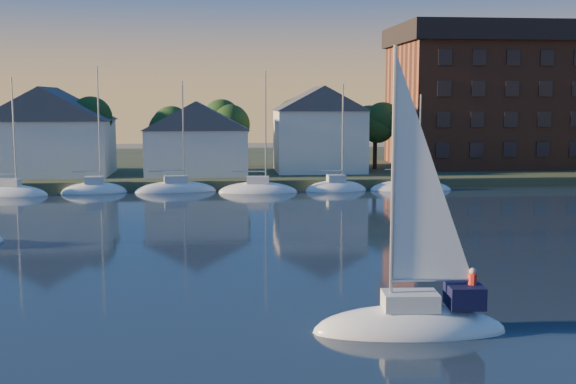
{
  "coord_description": "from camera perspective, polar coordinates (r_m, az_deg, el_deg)",
  "views": [
    {
      "loc": [
        -3.92,
        -23.44,
        9.38
      ],
      "look_at": [
        0.65,
        22.0,
        3.45
      ],
      "focal_mm": 45.0,
      "sensor_mm": 36.0,
      "label": 1
    }
  ],
  "objects": [
    {
      "name": "shoreline_land",
      "position": [
        98.96,
        -3.45,
        1.95
      ],
      "size": [
        160.0,
        50.0,
        2.0
      ],
      "primitive_type": "cube",
      "color": "#353E24",
      "rests_on": "ground"
    },
    {
      "name": "wooden_dock",
      "position": [
        76.12,
        -2.75,
        0.31
      ],
      "size": [
        120.0,
        3.0,
        1.0
      ],
      "primitive_type": "cube",
      "color": "brown",
      "rests_on": "ground"
    },
    {
      "name": "ground",
      "position": [
        25.55,
        3.6,
        -14.15
      ],
      "size": [
        260.0,
        260.0,
        0.0
      ],
      "primitive_type": "plane",
      "color": "black",
      "rests_on": "ground"
    },
    {
      "name": "hero_sailboat",
      "position": [
        29.98,
        9.86,
        -9.85
      ],
      "size": [
        8.01,
        3.08,
        12.52
      ],
      "rotation": [
        0.0,
        0.0,
        3.07
      ],
      "color": "white",
      "rests_on": "ground"
    },
    {
      "name": "tree_line",
      "position": [
        86.67,
        -1.83,
        5.94
      ],
      "size": [
        93.4,
        5.4,
        8.9
      ],
      "color": "#3B281A",
      "rests_on": "shoreline_land"
    },
    {
      "name": "clubhouse_centre",
      "position": [
        80.58,
        -7.23,
        4.32
      ],
      "size": [
        11.55,
        8.4,
        8.08
      ],
      "color": "white",
      "rests_on": "shoreline_land"
    },
    {
      "name": "clubhouse_west",
      "position": [
        83.49,
        -18.31,
        4.66
      ],
      "size": [
        13.65,
        9.45,
        9.64
      ],
      "color": "white",
      "rests_on": "shoreline_land"
    },
    {
      "name": "moored_fleet",
      "position": [
        73.47,
        -12.01,
        -0.02
      ],
      "size": [
        63.5,
        2.4,
        12.05
      ],
      "color": "white",
      "rests_on": "ground"
    },
    {
      "name": "condo_block",
      "position": [
        96.18,
        17.63,
        7.3
      ],
      "size": [
        31.0,
        17.0,
        17.4
      ],
      "color": "brown",
      "rests_on": "shoreline_land"
    },
    {
      "name": "clubhouse_east",
      "position": [
        83.36,
        2.49,
        5.07
      ],
      "size": [
        10.5,
        8.4,
        9.8
      ],
      "color": "white",
      "rests_on": "shoreline_land"
    }
  ]
}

